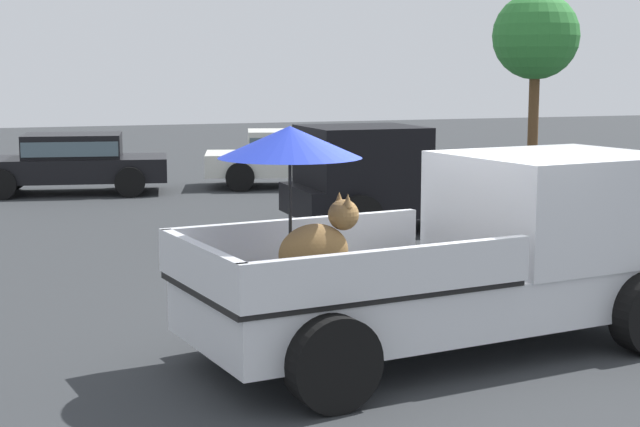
# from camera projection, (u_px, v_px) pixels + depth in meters

# --- Properties ---
(ground_plane) EXTENTS (80.00, 80.00, 0.00)m
(ground_plane) POSITION_uv_depth(u_px,v_px,m) (441.00, 351.00, 9.55)
(ground_plane) COLOR #2D3033
(pickup_truck_main) EXTENTS (5.24, 2.76, 2.26)m
(pickup_truck_main) POSITION_uv_depth(u_px,v_px,m) (477.00, 251.00, 9.59)
(pickup_truck_main) COLOR black
(pickup_truck_main) RESTS_ON ground
(pickup_truck_red) EXTENTS (4.84, 2.24, 1.80)m
(pickup_truck_red) POSITION_uv_depth(u_px,v_px,m) (414.00, 178.00, 16.83)
(pickup_truck_red) COLOR black
(pickup_truck_red) RESTS_ON ground
(parked_sedan_near) EXTENTS (4.56, 2.59, 1.33)m
(parked_sedan_near) POSITION_uv_depth(u_px,v_px,m) (71.00, 160.00, 21.59)
(parked_sedan_near) COLOR black
(parked_sedan_near) RESTS_ON ground
(parked_sedan_far) EXTENTS (4.62, 2.87, 1.33)m
(parked_sedan_far) POSITION_uv_depth(u_px,v_px,m) (295.00, 155.00, 22.90)
(parked_sedan_far) COLOR black
(parked_sedan_far) RESTS_ON ground
(tree_by_lot) EXTENTS (2.67, 2.67, 5.10)m
(tree_by_lot) POSITION_uv_depth(u_px,v_px,m) (536.00, 37.00, 29.69)
(tree_by_lot) COLOR brown
(tree_by_lot) RESTS_ON ground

